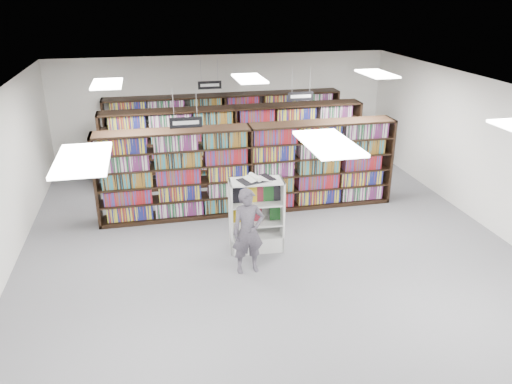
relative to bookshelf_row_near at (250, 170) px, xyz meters
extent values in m
plane|color=#5B5B60|center=(0.00, -2.00, -1.05)|extent=(12.00, 12.00, 0.00)
cube|color=silver|center=(0.00, -2.00, 2.15)|extent=(10.00, 12.00, 0.10)
cube|color=white|center=(0.00, 4.00, 0.55)|extent=(10.00, 0.10, 3.20)
cube|color=white|center=(5.00, -2.00, 0.55)|extent=(0.10, 12.00, 3.20)
cube|color=black|center=(0.00, 0.00, 0.00)|extent=(7.00, 0.60, 2.10)
cube|color=maroon|center=(0.00, 0.00, 0.00)|extent=(6.88, 0.42, 1.98)
cube|color=black|center=(0.00, 2.00, 0.00)|extent=(7.00, 0.60, 2.10)
cube|color=maroon|center=(0.00, 2.00, 0.00)|extent=(6.88, 0.42, 1.98)
cube|color=black|center=(0.00, 3.70, 0.00)|extent=(7.00, 0.60, 2.10)
cube|color=maroon|center=(0.00, 3.70, 0.00)|extent=(6.88, 0.42, 1.98)
cylinder|color=#B2B2B7|center=(-1.73, -1.00, 1.86)|extent=(0.01, 0.01, 0.58)
cylinder|color=#B2B2B7|center=(-1.27, -1.00, 1.86)|extent=(0.01, 0.01, 0.58)
cube|color=black|center=(-1.50, -1.00, 1.46)|extent=(0.65, 0.02, 0.22)
cube|color=white|center=(-1.50, -1.01, 1.46)|extent=(0.52, 0.00, 0.08)
cylinder|color=#B2B2B7|center=(1.27, 1.00, 1.86)|extent=(0.01, 0.01, 0.58)
cylinder|color=#B2B2B7|center=(1.73, 1.00, 1.86)|extent=(0.01, 0.01, 0.58)
cube|color=black|center=(1.50, 1.00, 1.46)|extent=(0.65, 0.02, 0.22)
cube|color=white|center=(1.50, 0.99, 1.46)|extent=(0.52, 0.00, 0.08)
cylinder|color=#B2B2B7|center=(-0.73, 3.00, 1.86)|extent=(0.01, 0.01, 0.58)
cylinder|color=#B2B2B7|center=(-0.27, 3.00, 1.86)|extent=(0.01, 0.01, 0.58)
cube|color=black|center=(-0.50, 3.00, 1.46)|extent=(0.65, 0.02, 0.22)
cube|color=white|center=(-0.50, 2.99, 1.46)|extent=(0.52, 0.00, 0.08)
cube|color=white|center=(-3.00, -5.00, 2.11)|extent=(0.60, 1.20, 0.04)
cube|color=white|center=(0.00, -5.00, 2.11)|extent=(0.60, 1.20, 0.04)
cube|color=white|center=(-3.00, 0.00, 2.11)|extent=(0.60, 1.20, 0.04)
cube|color=white|center=(0.00, 0.00, 2.11)|extent=(0.60, 1.20, 0.04)
cube|color=white|center=(3.00, 0.00, 2.11)|extent=(0.60, 1.20, 0.04)
cube|color=silver|center=(-0.25, -1.88, -0.89)|extent=(1.11, 0.61, 0.32)
cube|color=silver|center=(-0.77, -1.84, -0.30)|extent=(0.08, 0.54, 1.50)
cube|color=silver|center=(0.26, -1.91, -0.30)|extent=(0.08, 0.54, 1.50)
cube|color=silver|center=(-0.24, -1.62, -0.30)|extent=(1.07, 0.10, 1.50)
cube|color=silver|center=(-0.25, -1.88, 0.44)|extent=(1.11, 0.61, 0.03)
cube|color=silver|center=(-0.25, -1.88, -0.46)|extent=(1.03, 0.56, 0.02)
cube|color=silver|center=(-0.25, -1.88, -0.03)|extent=(1.03, 0.56, 0.02)
cube|color=black|center=(-0.67, -1.80, 0.14)|extent=(0.22, 0.09, 0.32)
cube|color=black|center=(-0.50, -1.81, 0.14)|extent=(0.22, 0.09, 0.32)
cube|color=gold|center=(-0.33, -1.82, 0.14)|extent=(0.22, 0.09, 0.32)
cube|color=maroon|center=(-0.17, -1.83, 0.14)|extent=(0.22, 0.09, 0.32)
cube|color=#17511C|center=(0.00, -1.84, 0.14)|extent=(0.22, 0.09, 0.32)
cube|color=black|center=(0.17, -1.85, 0.14)|extent=(0.22, 0.09, 0.32)
cube|color=gold|center=(-0.65, -1.80, -0.30)|extent=(0.24, 0.08, 0.30)
cube|color=maroon|center=(-0.25, -1.83, -0.30)|extent=(0.24, 0.08, 0.30)
cube|color=#17511C|center=(0.15, -1.85, -0.30)|extent=(0.24, 0.08, 0.30)
cube|color=black|center=(-0.25, -1.85, 0.46)|extent=(0.78, 0.59, 0.02)
cube|color=white|center=(-0.42, -1.85, 0.47)|extent=(0.41, 0.45, 0.06)
cube|color=white|center=(-0.09, -1.85, 0.47)|extent=(0.40, 0.44, 0.08)
cylinder|color=white|center=(-0.27, -1.85, 0.52)|extent=(0.20, 0.37, 0.10)
imported|color=#524D58|center=(-0.59, -2.70, -0.22)|extent=(0.63, 0.44, 1.66)
camera|label=1|loc=(-2.21, -10.77, 3.95)|focal=35.00mm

